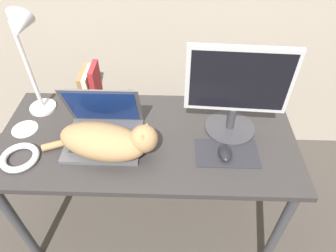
# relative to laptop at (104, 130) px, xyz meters

# --- Properties ---
(desk) EXTENTS (1.36, 0.62, 0.73)m
(desk) POSITION_rel_laptop_xyz_m (0.19, 0.02, -0.13)
(desk) COLOR #2D2B2B
(desk) RESTS_ON ground_plane
(laptop) EXTENTS (0.33, 0.27, 0.27)m
(laptop) POSITION_rel_laptop_xyz_m (0.00, 0.00, 0.00)
(laptop) COLOR #4C4C51
(laptop) RESTS_ON desk
(cat) EXTENTS (0.51, 0.26, 0.16)m
(cat) POSITION_rel_laptop_xyz_m (0.04, -0.09, 0.03)
(cat) COLOR #99754C
(cat) RESTS_ON desk
(external_monitor) EXTENTS (0.44, 0.23, 0.43)m
(external_monitor) POSITION_rel_laptop_xyz_m (0.58, 0.08, 0.17)
(external_monitor) COLOR #333338
(external_monitor) RESTS_ON desk
(mousepad) EXTENTS (0.27, 0.16, 0.00)m
(mousepad) POSITION_rel_laptop_xyz_m (0.55, -0.08, -0.05)
(mousepad) COLOR #232328
(mousepad) RESTS_ON desk
(computer_mouse) EXTENTS (0.06, 0.10, 0.04)m
(computer_mouse) POSITION_rel_laptop_xyz_m (0.54, -0.09, -0.03)
(computer_mouse) COLOR black
(computer_mouse) RESTS_ON mousepad
(book_row) EXTENTS (0.08, 0.16, 0.23)m
(book_row) POSITION_rel_laptop_xyz_m (-0.10, 0.23, 0.06)
(book_row) COLOR olive
(book_row) RESTS_ON desk
(desk_lamp) EXTENTS (0.17, 0.17, 0.53)m
(desk_lamp) POSITION_rel_laptop_xyz_m (-0.32, 0.17, 0.31)
(desk_lamp) COLOR silver
(desk_lamp) RESTS_ON desk
(cable_coil) EXTENTS (0.16, 0.16, 0.03)m
(cable_coil) POSITION_rel_laptop_xyz_m (-0.34, -0.14, -0.04)
(cable_coil) COLOR silver
(cable_coil) RESTS_ON desk
(cd_disc) EXTENTS (0.12, 0.12, 0.00)m
(cd_disc) POSITION_rel_laptop_xyz_m (-0.39, 0.05, -0.05)
(cd_disc) COLOR silver
(cd_disc) RESTS_ON desk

